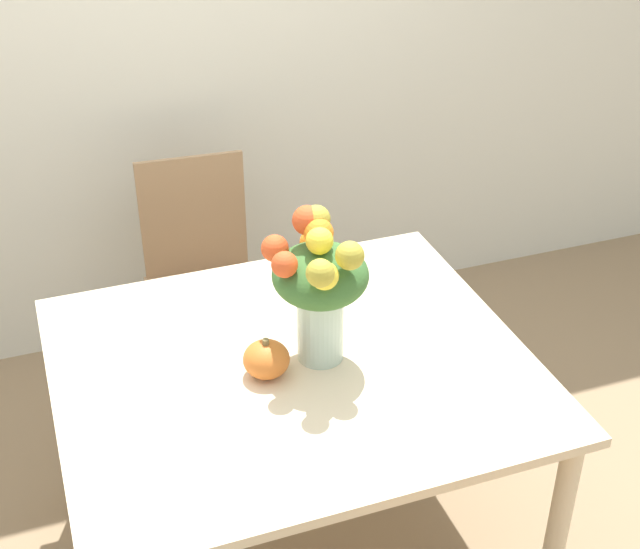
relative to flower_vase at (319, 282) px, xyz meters
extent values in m
plane|color=#8E7556|center=(-0.08, 0.00, -1.00)|extent=(12.00, 12.00, 0.00)
cube|color=silver|center=(-0.08, 1.41, 0.35)|extent=(8.00, 0.06, 2.70)
cube|color=beige|center=(-0.08, 0.00, -0.26)|extent=(1.30, 1.13, 0.03)
cylinder|color=beige|center=(0.51, -0.51, -0.64)|extent=(0.06, 0.06, 0.73)
cylinder|color=beige|center=(-0.67, 0.50, -0.64)|extent=(0.06, 0.06, 0.73)
cylinder|color=beige|center=(0.51, 0.50, -0.64)|extent=(0.06, 0.06, 0.73)
cylinder|color=#B2CCBC|center=(0.00, 0.00, -0.14)|extent=(0.13, 0.13, 0.22)
cylinder|color=silver|center=(0.00, 0.00, -0.20)|extent=(0.11, 0.11, 0.09)
cylinder|color=#38662D|center=(0.03, 0.00, -0.10)|extent=(0.01, 0.01, 0.27)
cylinder|color=#38662D|center=(0.01, 0.03, -0.10)|extent=(0.01, 0.00, 0.27)
cylinder|color=#38662D|center=(-0.02, 0.02, -0.10)|extent=(0.00, 0.00, 0.27)
cylinder|color=#38662D|center=(-0.02, -0.01, -0.10)|extent=(0.01, 0.01, 0.27)
cylinder|color=#38662D|center=(0.01, -0.02, -0.10)|extent=(0.01, 0.00, 0.27)
ellipsoid|color=#38662D|center=(0.00, 0.00, 0.02)|extent=(0.26, 0.26, 0.16)
sphere|color=#D64C23|center=(-0.01, 0.06, 0.16)|extent=(0.08, 0.08, 0.08)
sphere|color=orange|center=(0.02, 0.10, 0.06)|extent=(0.08, 0.08, 0.08)
sphere|color=yellow|center=(-0.02, -0.11, 0.09)|extent=(0.07, 0.07, 0.07)
sphere|color=#D64C23|center=(-0.10, 0.07, 0.08)|extent=(0.07, 0.07, 0.07)
sphere|color=#AD9E33|center=(0.05, -0.10, 0.13)|extent=(0.08, 0.08, 0.08)
sphere|color=yellow|center=(0.00, -0.02, 0.14)|extent=(0.07, 0.07, 0.07)
sphere|color=#D64C23|center=(-0.11, -0.04, 0.10)|extent=(0.07, 0.07, 0.07)
sphere|color=#AD9E33|center=(0.01, 0.05, 0.16)|extent=(0.08, 0.08, 0.08)
sphere|color=#AD9E33|center=(-0.04, -0.13, 0.11)|extent=(0.07, 0.07, 0.07)
sphere|color=orange|center=(0.01, 0.01, 0.14)|extent=(0.08, 0.08, 0.08)
ellipsoid|color=orange|center=(-0.16, -0.03, -0.20)|extent=(0.13, 0.13, 0.10)
cylinder|color=brown|center=(-0.16, -0.03, -0.14)|extent=(0.02, 0.02, 0.02)
cube|color=#9E7A56|center=(-0.13, 0.87, -0.56)|extent=(0.44, 0.44, 0.02)
cylinder|color=#9E7A56|center=(-0.31, 0.71, -0.79)|extent=(0.04, 0.04, 0.43)
cylinder|color=#9E7A56|center=(0.03, 0.69, -0.79)|extent=(0.04, 0.04, 0.43)
cylinder|color=#9E7A56|center=(-0.29, 1.05, -0.79)|extent=(0.04, 0.04, 0.43)
cylinder|color=#9E7A56|center=(0.05, 1.03, -0.79)|extent=(0.04, 0.04, 0.43)
cube|color=#9E7A56|center=(-0.12, 1.07, -0.31)|extent=(0.40, 0.04, 0.48)
camera|label=1|loc=(-0.68, -1.89, 1.26)|focal=50.00mm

